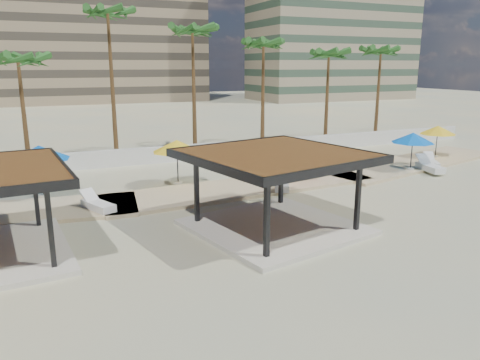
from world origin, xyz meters
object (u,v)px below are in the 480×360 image
object	(u,v)px
umbrella_c	(296,144)
pavilion_central	(275,184)
lounger_c	(430,167)
lounger_a	(98,205)
lounger_b	(282,184)
lounger_d	(431,163)

from	to	relation	value
umbrella_c	pavilion_central	bearing A→B (deg)	-126.47
lounger_c	umbrella_c	bearing A→B (deg)	95.89
pavilion_central	lounger_c	world-z (taller)	pavilion_central
pavilion_central	lounger_a	bearing A→B (deg)	128.48
pavilion_central	lounger_c	distance (m)	15.27
umbrella_c	lounger_c	xyz separation A→B (m)	(9.37, -1.10, -1.95)
lounger_b	lounger_c	size ratio (longest dim) A/B	0.94
lounger_c	lounger_b	bearing A→B (deg)	102.62
lounger_a	lounger_d	distance (m)	22.11
pavilion_central	lounger_d	size ratio (longest dim) A/B	3.70
lounger_a	lounger_c	bearing A→B (deg)	-113.56
lounger_a	lounger_b	xyz separation A→B (m)	(9.90, 0.00, 0.01)
lounger_c	lounger_d	world-z (taller)	lounger_c
umbrella_c	lounger_d	distance (m)	10.83
lounger_a	lounger_c	size ratio (longest dim) A/B	0.90
umbrella_c	lounger_a	distance (m)	11.65
pavilion_central	lounger_a	xyz separation A→B (m)	(-6.61, 5.41, -1.63)
pavilion_central	lounger_a	world-z (taller)	pavilion_central
pavilion_central	lounger_c	xyz separation A→B (m)	(14.19, 5.42, -1.61)
lounger_b	lounger_c	bearing A→B (deg)	-62.75
pavilion_central	umbrella_c	world-z (taller)	pavilion_central
lounger_b	lounger_c	distance (m)	10.90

